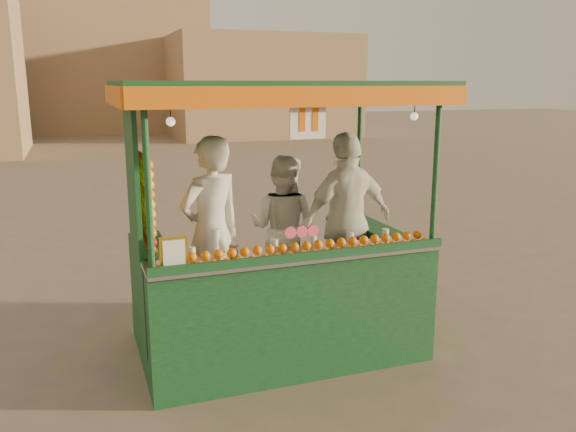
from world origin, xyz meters
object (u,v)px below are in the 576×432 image
object	(u,v)px
vendor_left	(211,232)
vendor_middle	(283,228)
vendor_right	(347,220)
juice_cart	(272,271)

from	to	relation	value
vendor_left	vendor_middle	world-z (taller)	vendor_left
vendor_middle	vendor_right	xyz separation A→B (m)	(0.57, -0.43, 0.13)
vendor_middle	vendor_right	bearing A→B (deg)	-177.25
vendor_left	vendor_right	size ratio (longest dim) A/B	1.00
vendor_left	vendor_middle	xyz separation A→B (m)	(0.90, 0.45, -0.14)
vendor_left	vendor_right	distance (m)	1.48
vendor_middle	vendor_left	bearing A→B (deg)	66.27
juice_cart	vendor_left	world-z (taller)	juice_cart
vendor_left	vendor_right	xyz separation A→B (m)	(1.48, 0.01, -0.00)
juice_cart	vendor_middle	xyz separation A→B (m)	(0.35, 0.68, 0.25)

